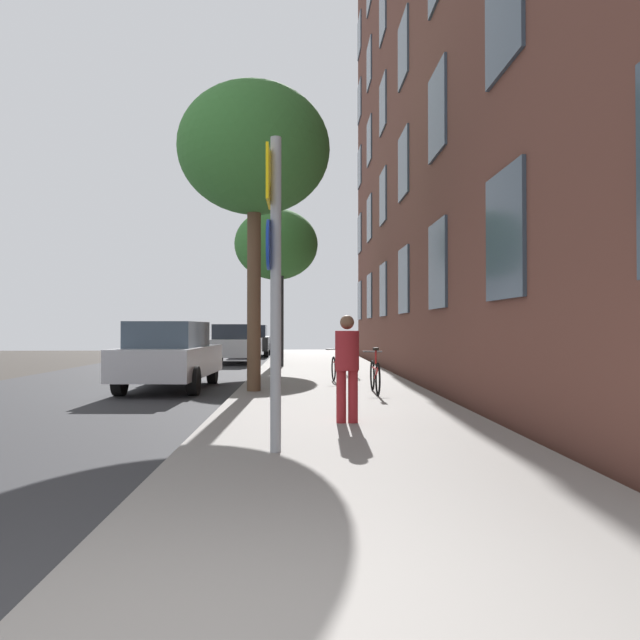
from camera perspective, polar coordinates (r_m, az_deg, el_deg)
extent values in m
plane|color=#332D28|center=(17.55, -11.17, -5.62)|extent=(41.80, 41.80, 0.00)
cube|color=#2D2D30|center=(18.00, -17.82, -5.46)|extent=(7.00, 38.00, 0.01)
cube|color=gray|center=(17.33, 0.38, -5.50)|extent=(4.20, 38.00, 0.12)
cube|color=brown|center=(19.42, 9.13, 27.60)|extent=(0.50, 27.00, 21.42)
cube|color=#384756|center=(9.06, 17.76, 8.06)|extent=(0.06, 1.53, 1.93)
cube|color=#384756|center=(13.03, 11.53, 5.35)|extent=(0.06, 1.53, 1.93)
cube|color=#384756|center=(17.09, 8.26, 3.88)|extent=(0.06, 1.53, 1.93)
cube|color=#384756|center=(21.19, 6.26, 2.98)|extent=(0.06, 1.53, 1.93)
cube|color=#384756|center=(25.31, 4.91, 2.36)|extent=(0.06, 1.53, 1.93)
cube|color=#384756|center=(29.45, 3.94, 1.92)|extent=(0.06, 1.53, 1.93)
cube|color=#384756|center=(10.16, 17.66, 27.40)|extent=(0.06, 1.53, 1.93)
cube|color=#384756|center=(13.81, 11.49, 19.53)|extent=(0.06, 1.53, 1.93)
cube|color=#384756|center=(17.69, 8.24, 14.94)|extent=(0.06, 1.53, 1.93)
cube|color=#384756|center=(21.68, 6.25, 11.99)|extent=(0.06, 1.53, 1.93)
cube|color=#384756|center=(25.73, 4.90, 9.95)|extent=(0.06, 1.53, 1.93)
cube|color=#384756|center=(29.80, 3.93, 8.47)|extent=(0.06, 1.53, 1.93)
cube|color=#384756|center=(18.90, 8.22, 24.92)|extent=(0.06, 1.53, 1.93)
cube|color=#384756|center=(22.68, 6.23, 20.40)|extent=(0.06, 1.53, 1.93)
cube|color=#384756|center=(26.57, 4.89, 17.18)|extent=(0.06, 1.53, 1.93)
cube|color=#384756|center=(30.54, 3.93, 14.78)|extent=(0.06, 1.53, 1.93)
cube|color=#384756|center=(24.12, 6.22, 27.96)|extent=(0.06, 1.53, 1.93)
cube|color=#384756|center=(27.81, 4.88, 23.87)|extent=(0.06, 1.53, 1.93)
cube|color=#384756|center=(31.62, 3.92, 20.73)|extent=(0.06, 1.53, 1.93)
cube|color=#384756|center=(33.02, 3.91, 26.24)|extent=(0.06, 1.53, 1.93)
cylinder|color=gray|center=(6.39, -4.40, 2.58)|extent=(0.12, 0.12, 3.48)
cube|color=yellow|center=(6.59, -5.10, 13.88)|extent=(0.03, 0.60, 0.60)
cylinder|color=#14339E|center=(6.44, -5.11, 7.41)|extent=(0.03, 0.56, 0.56)
cylinder|color=black|center=(20.47, -3.78, 0.33)|extent=(0.12, 0.12, 3.52)
cube|color=black|center=(20.54, -4.28, 3.99)|extent=(0.20, 0.24, 0.80)
sphere|color=red|center=(20.57, -4.59, 4.71)|extent=(0.16, 0.16, 0.16)
sphere|color=#523707|center=(20.55, -4.59, 3.99)|extent=(0.16, 0.16, 0.16)
sphere|color=#083E11|center=(20.53, -4.59, 3.27)|extent=(0.16, 0.16, 0.16)
cylinder|color=brown|center=(12.60, -6.54, 2.72)|extent=(0.30, 0.30, 4.26)
ellipsoid|color=#387533|center=(13.16, -6.52, 16.42)|extent=(3.30, 3.30, 2.80)
cylinder|color=brown|center=(20.93, -4.35, 0.26)|extent=(0.28, 0.28, 3.49)
ellipsoid|color=#387533|center=(21.14, -4.35, 7.46)|extent=(3.01, 3.01, 2.56)
torus|color=black|center=(12.65, 5.20, -5.45)|extent=(0.05, 0.67, 0.67)
torus|color=black|center=(11.68, 5.73, -5.84)|extent=(0.05, 0.67, 0.67)
cylinder|color=#B21E1E|center=(12.15, 5.45, -4.78)|extent=(0.06, 0.83, 0.04)
cylinder|color=#B21E1E|center=(11.92, 5.59, -5.26)|extent=(0.05, 0.50, 0.27)
cylinder|color=#B21E1E|center=(11.99, 5.53, -3.64)|extent=(0.04, 0.04, 0.28)
cube|color=black|center=(11.99, 5.53, -2.87)|extent=(0.10, 0.24, 0.06)
cylinder|color=#4C4C4C|center=(12.62, 5.20, -3.13)|extent=(0.42, 0.04, 0.03)
torus|color=black|center=(14.85, 1.35, -4.83)|extent=(0.09, 0.63, 0.63)
torus|color=black|center=(13.82, 1.95, -5.13)|extent=(0.09, 0.63, 0.63)
cylinder|color=#B21E1E|center=(14.33, 1.64, -4.29)|extent=(0.11, 0.89, 0.04)
cylinder|color=#B21E1E|center=(14.07, 1.79, -4.67)|extent=(0.09, 0.54, 0.29)
cylinder|color=#B21E1E|center=(14.16, 1.73, -3.35)|extent=(0.04, 0.04, 0.28)
cube|color=black|center=(14.15, 1.73, -2.70)|extent=(0.10, 0.24, 0.06)
cylinder|color=#4C4C4C|center=(14.83, 1.35, -2.92)|extent=(0.42, 0.06, 0.03)
torus|color=black|center=(17.03, 2.33, -4.25)|extent=(0.19, 0.66, 0.67)
torus|color=black|center=(16.08, 3.41, -4.46)|extent=(0.19, 0.66, 0.67)
cylinder|color=#B21E1E|center=(16.54, 2.85, -3.72)|extent=(0.24, 0.83, 0.04)
cylinder|color=#B21E1E|center=(16.31, 3.13, -4.05)|extent=(0.16, 0.51, 0.28)
cylinder|color=#B21E1E|center=(16.39, 3.02, -2.87)|extent=(0.04, 0.04, 0.28)
cube|color=black|center=(16.39, 3.01, -2.31)|extent=(0.10, 0.24, 0.06)
cylinder|color=#4C4C4C|center=(17.00, 2.33, -2.53)|extent=(0.42, 0.13, 0.03)
cylinder|color=maroon|center=(8.36, 2.11, -7.56)|extent=(0.14, 0.14, 0.76)
cylinder|color=maroon|center=(8.37, 3.28, -7.55)|extent=(0.14, 0.14, 0.76)
cylinder|color=maroon|center=(8.31, 2.69, -3.02)|extent=(0.36, 0.36, 0.57)
sphere|color=brown|center=(8.31, 2.69, -0.22)|extent=(0.20, 0.20, 0.20)
cube|color=#B7B7BC|center=(14.37, -14.54, -3.97)|extent=(1.91, 4.27, 0.70)
cube|color=#384756|center=(14.14, -14.71, -1.38)|extent=(1.56, 2.41, 0.60)
cylinder|color=black|center=(15.88, -16.30, -4.92)|extent=(0.22, 0.64, 0.64)
cylinder|color=black|center=(15.57, -10.58, -5.02)|extent=(0.22, 0.64, 0.64)
cylinder|color=black|center=(13.30, -19.19, -5.72)|extent=(0.22, 0.64, 0.64)
cylinder|color=black|center=(12.92, -12.37, -5.89)|extent=(0.22, 0.64, 0.64)
cube|color=#B7B7BC|center=(24.37, -8.35, -2.67)|extent=(1.97, 4.08, 0.70)
cube|color=#1E232D|center=(24.16, -8.40, -1.14)|extent=(1.60, 2.31, 0.60)
cylinder|color=black|center=(25.76, -9.85, -3.34)|extent=(0.22, 0.64, 0.64)
cylinder|color=black|center=(25.59, -6.21, -3.36)|extent=(0.22, 0.64, 0.64)
cylinder|color=black|center=(23.22, -10.71, -3.62)|extent=(0.22, 0.64, 0.64)
cylinder|color=black|center=(23.03, -6.69, -3.65)|extent=(0.22, 0.64, 0.64)
cube|color=black|center=(30.31, -6.73, -2.30)|extent=(1.88, 4.22, 0.70)
cube|color=#1E232D|center=(30.09, -6.76, -1.07)|extent=(1.56, 2.37, 0.60)
cylinder|color=black|center=(31.73, -8.01, -2.86)|extent=(0.22, 0.64, 0.64)
cylinder|color=black|center=(31.60, -5.05, -2.87)|extent=(0.22, 0.64, 0.64)
cylinder|color=black|center=(29.07, -8.57, -3.05)|extent=(0.22, 0.64, 0.64)
cylinder|color=black|center=(28.93, -5.33, -3.07)|extent=(0.22, 0.64, 0.64)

